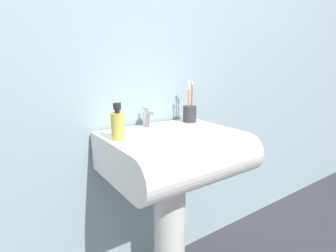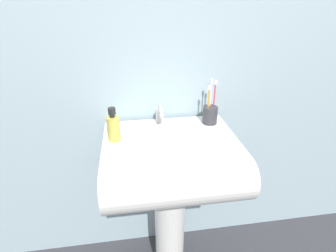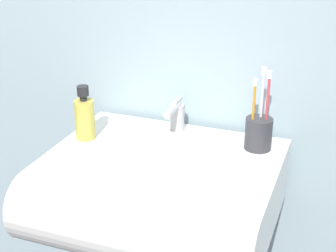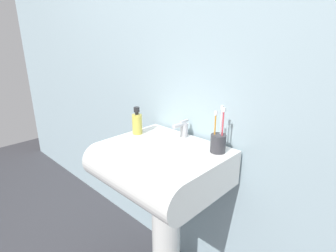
{
  "view_description": "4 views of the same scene",
  "coord_description": "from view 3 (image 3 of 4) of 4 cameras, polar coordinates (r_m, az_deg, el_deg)",
  "views": [
    {
      "loc": [
        -0.67,
        -0.95,
        1.18
      ],
      "look_at": [
        -0.01,
        -0.01,
        0.91
      ],
      "focal_mm": 28.0,
      "sensor_mm": 36.0,
      "label": 1
    },
    {
      "loc": [
        -0.16,
        -1.01,
        1.46
      ],
      "look_at": [
        -0.01,
        0.01,
        0.94
      ],
      "focal_mm": 28.0,
      "sensor_mm": 36.0,
      "label": 2
    },
    {
      "loc": [
        0.43,
        -1.12,
        1.49
      ],
      "look_at": [
        0.01,
        -0.0,
        0.96
      ],
      "focal_mm": 55.0,
      "sensor_mm": 36.0,
      "label": 3
    },
    {
      "loc": [
        0.84,
        -0.85,
        1.39
      ],
      "look_at": [
        0.01,
        0.0,
        0.99
      ],
      "focal_mm": 28.0,
      "sensor_mm": 36.0,
      "label": 4
    }
  ],
  "objects": [
    {
      "name": "wall_back",
      "position": [
        1.48,
        3.24,
        12.31
      ],
      "size": [
        5.0,
        0.05,
        2.4
      ],
      "primitive_type": "cube",
      "color": "#9EB7C1",
      "rests_on": "ground"
    },
    {
      "name": "soap_bottle",
      "position": [
        1.44,
        -9.22,
        0.99
      ],
      "size": [
        0.06,
        0.06,
        0.15
      ],
      "color": "gold",
      "rests_on": "sink_basin"
    },
    {
      "name": "faucet",
      "position": [
        1.47,
        0.9,
        1.23
      ],
      "size": [
        0.04,
        0.11,
        0.09
      ],
      "color": "#B7B7BC",
      "rests_on": "sink_basin"
    },
    {
      "name": "sink_basin",
      "position": [
        1.34,
        -1.33,
        -7.71
      ],
      "size": [
        0.6,
        0.51,
        0.18
      ],
      "color": "white",
      "rests_on": "sink_pedestal"
    },
    {
      "name": "toothbrush_cup",
      "position": [
        1.39,
        10.01,
        -0.63
      ],
      "size": [
        0.07,
        0.07,
        0.22
      ],
      "color": "#38383D",
      "rests_on": "sink_basin"
    }
  ]
}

